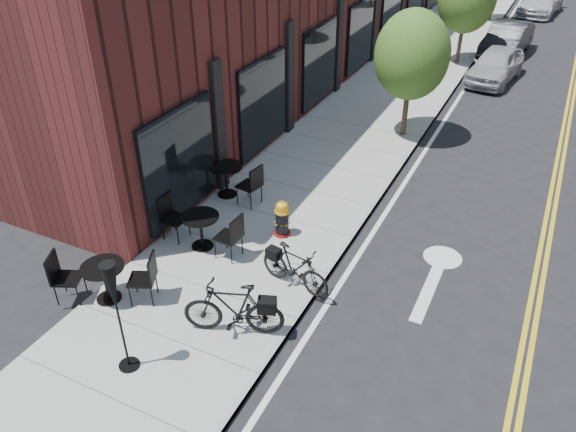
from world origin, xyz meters
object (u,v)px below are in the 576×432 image
Objects in this scene: bicycle_left at (233,309)px; parked_car_c at (541,2)px; fire_hydrant at (282,219)px; bistro_set_c at (201,227)px; bistro_set_a at (105,278)px; parked_car_b at (507,39)px; parked_car_a at (496,65)px; bicycle_right at (295,268)px; patio_umbrella at (114,296)px; bistro_set_b at (226,176)px.

parked_car_c reaches higher than bicycle_left.
fire_hydrant is 0.45× the size of bistro_set_c.
bistro_set_a is (-2.07, -3.52, 0.11)m from fire_hydrant.
bistro_set_c is at bearing 48.46° from bistro_set_a.
bicycle_left is 0.44× the size of parked_car_b.
parked_car_a is 3.68m from parked_car_b.
bicycle_right is at bearing 6.94° from bistro_set_a.
bicycle_left is 29.03m from parked_car_c.
patio_umbrella is at bearing -63.67° from bistro_set_a.
patio_umbrella is at bearing -74.09° from bistro_set_c.
parked_car_c is at bearing 6.51° from bicycle_right.
parked_car_c is (3.71, 30.45, -1.06)m from patio_umbrella.
bistro_set_c is 0.52× the size of parked_car_a.
bicycle_right is 0.79× the size of bistro_set_b.
parked_car_a is at bearing 103.58° from fire_hydrant.
bistro_set_a is at bearing 141.20° from patio_umbrella.
fire_hydrant is 3.26m from bicycle_left.
patio_umbrella is at bearing -66.44° from bistro_set_b.
parked_car_a reaches higher than bicycle_right.
fire_hydrant is 0.21× the size of parked_car_b.
bicycle_left is 1.69m from bicycle_right.
fire_hydrant is 0.48× the size of bicycle_left.
bistro_set_b is at bearing 179.65° from fire_hydrant.
bistro_set_c is 0.44× the size of parked_car_c.
parked_car_b reaches higher than fire_hydrant.
bistro_set_c reaches higher than bistro_set_a.
bistro_set_c is at bearing -113.93° from fire_hydrant.
parked_car_b is at bearing 6.31° from bicycle_right.
patio_umbrella is 0.59× the size of parked_car_a.
fire_hydrant is 0.45× the size of bistro_set_a.
bistro_set_a is 1.00× the size of bistro_set_c.
bicycle_left is at bearing 175.58° from bicycle_right.
patio_umbrella reaches higher than parked_car_b.
patio_umbrella is 30.69m from parked_car_c.
bicycle_right is 0.82× the size of bistro_set_c.
bistro_set_b reaches higher than fire_hydrant.
bicycle_left is 2.19m from patio_umbrella.
parked_car_a is (1.55, 14.82, 0.04)m from bicycle_right.
parked_car_a is (3.21, 17.97, -1.06)m from patio_umbrella.
bicycle_left reaches higher than bistro_set_b.
bistro_set_c is (-1.39, -1.22, 0.11)m from fire_hydrant.
patio_umbrella is 0.52× the size of parked_car_b.
patio_umbrella reaches higher than bicycle_left.
parked_car_c is (2.06, 27.30, 0.04)m from bicycle_right.
bicycle_left is 1.15× the size of bicycle_right.
bistro_set_c is (0.69, 2.30, 0.00)m from bistro_set_a.
bicycle_left is at bearing -48.21° from bistro_set_b.
bistro_set_a reaches higher than fire_hydrant.
patio_umbrella reaches higher than parked_car_c.
bistro_set_c is (-2.01, 1.98, -0.03)m from bicycle_left.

